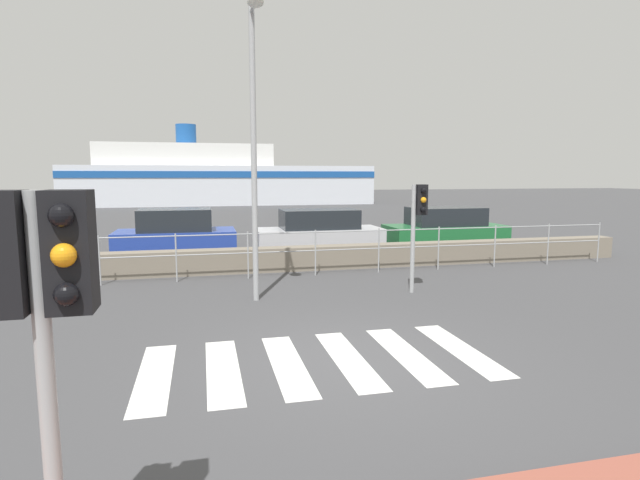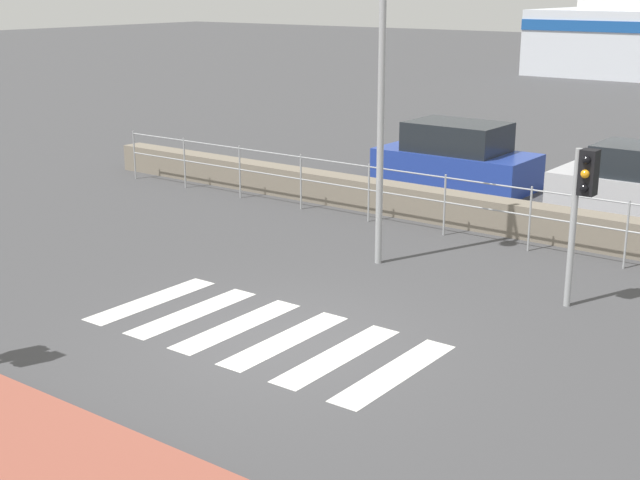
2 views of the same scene
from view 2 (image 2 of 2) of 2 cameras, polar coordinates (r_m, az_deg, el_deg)
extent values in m
plane|color=#424244|center=(12.50, -2.22, -6.42)|extent=(160.00, 160.00, 0.00)
cube|color=#934C3D|center=(9.95, -17.61, -13.05)|extent=(24.00, 1.80, 0.12)
cube|color=silver|center=(14.25, -10.72, -3.82)|extent=(0.45, 2.40, 0.01)
cube|color=silver|center=(13.63, -8.13, -4.62)|extent=(0.45, 2.40, 0.01)
cube|color=silver|center=(13.05, -5.31, -5.48)|extent=(0.45, 2.40, 0.01)
cube|color=silver|center=(12.50, -2.21, -6.41)|extent=(0.45, 2.40, 0.01)
cube|color=silver|center=(12.00, 1.16, -7.39)|extent=(0.45, 2.40, 0.01)
cube|color=silver|center=(11.54, 4.83, -8.43)|extent=(0.45, 2.40, 0.01)
cube|color=slate|center=(18.07, 11.77, 1.46)|extent=(21.84, 0.55, 0.66)
cylinder|color=#9EA0A3|center=(17.11, 10.67, 3.57)|extent=(19.66, 0.03, 0.03)
cylinder|color=#9EA0A3|center=(17.22, 10.58, 1.98)|extent=(19.66, 0.03, 0.03)
cylinder|color=#9EA0A3|center=(23.17, -11.79, 5.35)|extent=(0.04, 0.04, 1.23)
cylinder|color=#9EA0A3|center=(21.88, -8.66, 4.89)|extent=(0.04, 0.04, 1.23)
cylinder|color=#9EA0A3|center=(20.67, -5.15, 4.35)|extent=(0.04, 0.04, 1.23)
cylinder|color=#9EA0A3|center=(19.55, -1.23, 3.74)|extent=(0.04, 0.04, 1.23)
cylinder|color=#9EA0A3|center=(18.53, 3.14, 3.03)|extent=(0.04, 0.04, 1.23)
cylinder|color=#9EA0A3|center=(17.63, 7.98, 2.22)|extent=(0.04, 0.04, 1.23)
cylinder|color=#9EA0A3|center=(16.87, 13.28, 1.32)|extent=(0.04, 0.04, 1.23)
cylinder|color=#9EA0A3|center=(16.28, 19.03, 0.33)|extent=(0.04, 0.04, 1.23)
cylinder|color=#9EA0A3|center=(13.94, 15.87, 0.68)|extent=(0.10, 0.10, 2.46)
cube|color=black|center=(13.69, 16.81, 4.16)|extent=(0.24, 0.24, 0.68)
sphere|color=black|center=(13.52, 16.67, 4.94)|extent=(0.13, 0.13, 0.13)
sphere|color=orange|center=(13.56, 16.60, 4.07)|extent=(0.13, 0.13, 0.13)
sphere|color=black|center=(13.60, 16.53, 3.20)|extent=(0.13, 0.13, 0.13)
cylinder|color=#9EA0A3|center=(15.28, 3.94, 9.43)|extent=(0.12, 0.12, 6.06)
cube|color=#233D9E|center=(22.16, 8.69, 4.55)|extent=(3.84, 1.85, 0.86)
cube|color=#1E2328|center=(22.02, 8.77, 6.55)|extent=(2.30, 1.63, 0.71)
camera|label=1|loc=(9.81, -38.55, 0.08)|focal=28.00mm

